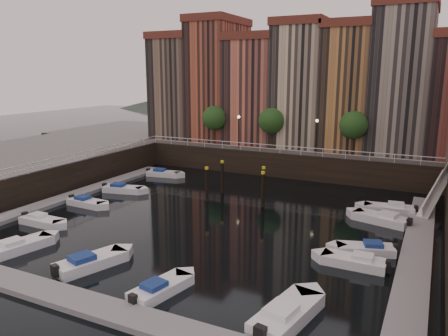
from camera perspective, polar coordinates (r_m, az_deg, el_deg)
The scene contains 24 objects.
ground at distance 39.10m, azimuth -0.56°, elevation -6.26°, with size 200.00×200.00×0.00m, color black.
quay_far at distance 62.36m, azimuth 10.29°, elevation 2.03°, with size 80.00×20.00×3.00m, color black.
dock_left at distance 47.58m, azimuth -18.85°, elevation -3.31°, with size 2.00×28.00×0.35m, color gray.
dock_right at distance 34.35m, azimuth 23.89°, elevation -9.76°, with size 2.00×28.00×0.35m, color gray.
dock_near at distance 26.26m, azimuth -18.26°, elevation -16.28°, with size 30.00×2.00×0.35m, color gray.
mountains at distance 143.91m, azimuth 20.58°, elevation 9.79°, with size 145.00×100.00×18.00m.
far_terrace at distance 58.15m, azimuth 13.14°, elevation 10.55°, with size 48.70×10.30×17.50m.
promenade_trees at distance 54.67m, azimuth 6.85°, elevation 6.09°, with size 21.20×3.20×5.20m.
street_lamps at distance 53.70m, azimuth 6.81°, elevation 5.24°, with size 10.36×0.36×4.18m.
railings at distance 42.37m, azimuth 2.41°, elevation 0.51°, with size 36.08×34.04×0.52m.
gangway at distance 44.34m, azimuth 25.95°, elevation -2.70°, with size 2.78×8.32×3.73m.
mooring_pilings at distance 43.34m, azimuth 1.88°, elevation -2.12°, with size 6.04×3.80×3.78m.
boat_left_1 at distance 39.87m, azimuth -22.72°, elevation -6.39°, with size 4.22×1.54×0.97m.
boat_left_2 at distance 43.88m, azimuth -17.53°, elevation -4.31°, with size 4.30×1.73×0.98m.
boat_left_3 at distance 47.78m, azimuth -13.15°, elevation -2.68°, with size 4.56×2.52×1.02m.
boat_left_4 at distance 54.18m, azimuth -7.98°, elevation -0.71°, with size 4.43×2.23×0.99m.
boat_right_1 at distance 30.56m, azimuth 16.77°, elevation -11.62°, with size 4.37×1.62×1.00m.
boat_right_2 at distance 32.83m, azimuth 18.13°, elevation -10.03°, with size 4.28×2.68×0.96m.
boat_right_3 at distance 39.50m, azimuth 19.94°, elevation -6.26°, with size 4.94×2.88×1.11m.
boat_right_4 at distance 42.64m, azimuth 20.89°, elevation -5.00°, with size 4.68×2.15×1.05m.
boat_near_0 at distance 34.85m, azimuth -25.21°, elevation -9.24°, with size 2.60×4.78×1.07m.
boat_near_1 at distance 30.40m, azimuth -17.15°, elevation -11.70°, with size 3.18×5.02×1.13m.
boat_near_2 at distance 26.29m, azimuth -8.37°, elevation -15.33°, with size 2.33×4.40×0.98m.
boat_near_3 at distance 23.66m, azimuth 8.11°, elevation -18.48°, with size 2.81×5.42×1.21m.
Camera 1 is at (16.74, -33.05, 12.50)m, focal length 35.00 mm.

